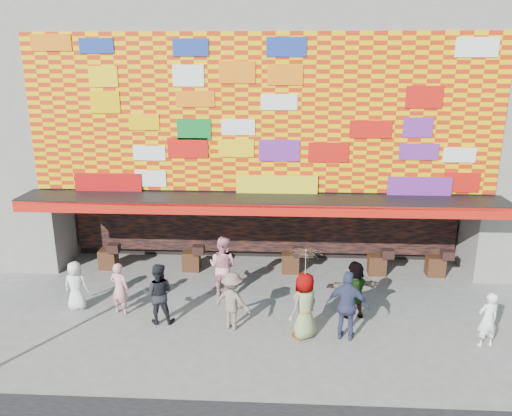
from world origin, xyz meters
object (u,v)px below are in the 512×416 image
Objects in this scene: ped_b at (120,288)px; ped_f at (354,289)px; ped_d at (232,301)px; ped_e at (348,306)px; ped_a at (76,286)px; parasol at (306,264)px; ped_h at (488,320)px; ped_i at (223,266)px; ped_c at (158,293)px; ped_g at (304,306)px.

ped_b is 0.93× the size of ped_f.
ped_e reaches higher than ped_d.
parasol reaches higher than ped_a.
ped_h is (3.22, -1.39, -0.10)m from ped_f.
ped_f is (3.44, 0.85, 0.03)m from ped_d.
ped_f is at bearing 39.13° from parasol.
ped_i reaches higher than ped_b.
ped_d is 0.97× the size of ped_f.
ped_f is at bearing -177.27° from ped_c.
ped_f is 0.95× the size of parasol.
ped_b is 3.18m from ped_i.
ped_e is 1.13m from ped_g.
ped_h is 0.84× the size of parasol.
ped_c is 2.43m from ped_i.
ped_g is 1.20m from parasol.
ped_d reaches higher than ped_h.
ped_c is at bearing -52.16° from ped_g.
ped_e is 1.29m from ped_f.
ped_b is at bearing 4.32° from ped_e.
ped_b is at bearing 10.08° from ped_d.
ped_b is 6.54m from ped_e.
ped_e is at bearing -15.46° from ped_h.
ped_e is 1.05× the size of ped_g.
ped_i reaches higher than ped_a.
ped_e reaches higher than ped_a.
ped_a is at bearing 10.85° from ped_d.
ped_f reaches higher than ped_d.
ped_a is 0.88× the size of ped_f.
ped_b is 5.58m from parasol.
ped_g reaches higher than ped_f.
ped_g is at bearing -175.61° from ped_b.
ped_i is (4.25, 1.17, 0.23)m from ped_a.
ped_i is at bearing -27.00° from ped_f.
ped_f is at bearing -163.20° from ped_b.
ped_g is at bearing -168.81° from ped_d.
ped_c is at bearing 175.71° from ped_b.
parasol reaches higher than ped_h.
ped_h reaches higher than ped_a.
ped_e reaches higher than ped_h.
ped_a is at bearing 37.30° from ped_i.
parasol reaches higher than ped_d.
ped_g is (-1.48, -1.20, 0.07)m from ped_f.
parasol is at bearing 12.06° from ped_e.
ped_b is at bearing -23.30° from ped_c.
ped_d is at bearing 3.92° from ped_f.
ped_e is (5.19, -0.61, 0.08)m from ped_c.
ped_e is (7.84, -1.28, 0.22)m from ped_a.
parasol reaches higher than ped_g.
ped_e reaches higher than ped_c.
ped_g is at bearing 0.00° from parasol.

